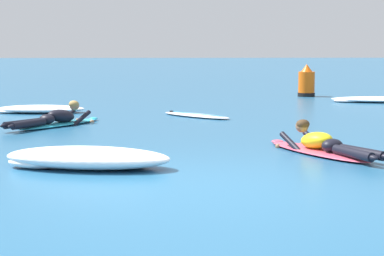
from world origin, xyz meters
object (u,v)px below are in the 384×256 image
Objects in this scene: surfer_near at (322,146)px; surfer_far at (56,119)px; drifting_surfboard at (196,115)px; channel_marker_buoy at (306,84)px.

surfer_far is (-4.67, 3.74, 0.01)m from surfer_near.
surfer_far is 1.37× the size of drifting_surfboard.
surfer_near is at bearing -72.50° from drifting_surfboard.
surfer_near is 2.45× the size of channel_marker_buoy.
channel_marker_buoy is (2.04, 11.40, 0.28)m from surfer_near.
drifting_surfboard is (2.94, 1.73, -0.11)m from surfer_far.
channel_marker_buoy is at bearing 79.84° from surfer_near.
surfer_near is at bearing -100.16° from channel_marker_buoy.
drifting_surfboard is at bearing 107.50° from surfer_near.
surfer_far is at bearing -149.51° from drifting_surfboard.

